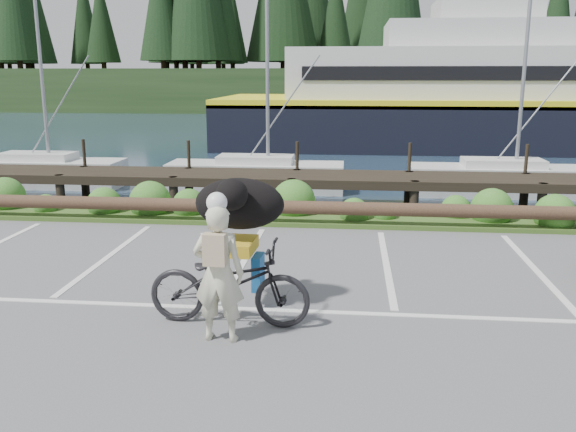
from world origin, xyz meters
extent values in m
plane|color=#535356|center=(0.00, 0.00, 0.00)|extent=(72.00, 72.00, 0.00)
plane|color=#192B3D|center=(0.00, 48.00, -1.20)|extent=(160.00, 160.00, 0.00)
cube|color=#3D5B21|center=(0.00, 5.30, 0.05)|extent=(34.00, 1.60, 0.10)
imported|color=black|center=(0.30, -0.94, 0.59)|extent=(2.26, 0.88, 1.17)
imported|color=beige|center=(0.28, -1.46, 0.90)|extent=(0.68, 0.46, 1.80)
ellipsoid|color=black|center=(0.33, -0.23, 1.55)|extent=(0.69, 1.32, 0.75)
camera|label=1|loc=(1.90, -8.68, 3.37)|focal=38.00mm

